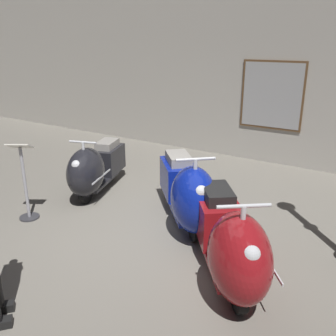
{
  "coord_description": "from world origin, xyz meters",
  "views": [
    {
      "loc": [
        2.55,
        -3.38,
        2.47
      ],
      "look_at": [
        -0.02,
        0.74,
        0.76
      ],
      "focal_mm": 39.56,
      "sensor_mm": 36.0,
      "label": 1
    }
  ],
  "objects_px": {
    "scooter_1": "(189,193)",
    "scooter_2": "(231,244)",
    "scooter_0": "(93,169)",
    "info_stanchion": "(25,187)"
  },
  "relations": [
    {
      "from": "scooter_1",
      "to": "scooter_2",
      "type": "bearing_deg",
      "value": 5.1
    },
    {
      "from": "scooter_0",
      "to": "info_stanchion",
      "type": "bearing_deg",
      "value": -28.88
    },
    {
      "from": "scooter_1",
      "to": "scooter_2",
      "type": "relative_size",
      "value": 0.97
    },
    {
      "from": "scooter_0",
      "to": "scooter_2",
      "type": "bearing_deg",
      "value": 51.42
    },
    {
      "from": "scooter_0",
      "to": "scooter_2",
      "type": "distance_m",
      "value": 3.05
    },
    {
      "from": "scooter_1",
      "to": "info_stanchion",
      "type": "relative_size",
      "value": 1.47
    },
    {
      "from": "scooter_2",
      "to": "info_stanchion",
      "type": "distance_m",
      "value": 3.08
    },
    {
      "from": "scooter_1",
      "to": "info_stanchion",
      "type": "distance_m",
      "value": 2.3
    },
    {
      "from": "info_stanchion",
      "to": "scooter_2",
      "type": "bearing_deg",
      "value": 1.35
    },
    {
      "from": "scooter_2",
      "to": "scooter_1",
      "type": "bearing_deg",
      "value": -170.1
    }
  ]
}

